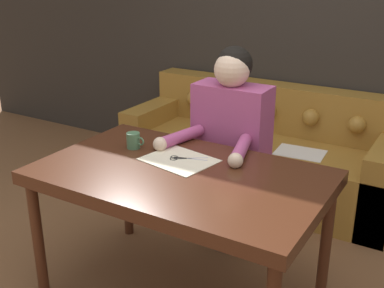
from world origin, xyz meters
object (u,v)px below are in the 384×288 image
(dining_table, at_px, (181,184))
(scissors, at_px, (182,158))
(mug, at_px, (134,140))
(couch, at_px, (260,154))
(person, at_px, (230,149))

(dining_table, bearing_deg, scissors, 120.01)
(scissors, distance_m, mug, 0.32)
(couch, bearing_deg, dining_table, -82.90)
(couch, xyz_separation_m, person, (0.16, -0.88, 0.37))
(scissors, relative_size, mug, 1.77)
(couch, bearing_deg, scissors, -85.51)
(mug, bearing_deg, dining_table, -18.89)
(couch, bearing_deg, person, -79.63)
(person, relative_size, scissors, 6.49)
(dining_table, height_order, couch, couch)
(dining_table, xyz_separation_m, couch, (-0.19, 1.49, -0.39))
(dining_table, distance_m, couch, 1.55)
(couch, relative_size, person, 1.65)
(person, distance_m, mug, 0.62)
(person, relative_size, mug, 11.50)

